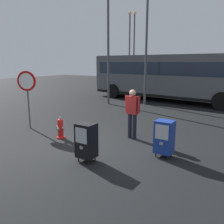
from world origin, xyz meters
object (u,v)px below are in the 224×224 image
Objects in this scene: newspaper_box_primary at (86,140)px; pedestrian at (132,111)px; newspaper_box_secondary at (164,137)px; bus_near at (169,75)px; street_light_near_right at (129,45)px; street_light_far_right at (147,20)px; street_light_near_left at (134,45)px; stop_sign at (27,88)px; bus_far at (153,72)px; street_light_far_left at (108,29)px; fire_hydrant at (60,128)px.

newspaper_box_primary is 0.61× the size of pedestrian.
newspaper_box_secondary is 1.81m from pedestrian.
bus_near is 1.53× the size of street_light_near_right.
newspaper_box_primary is at bearing -74.36° from street_light_far_right.
street_light_near_right is 7.92m from street_light_far_right.
street_light_far_right reaches higher than bus_near.
pedestrian is 15.18m from street_light_near_left.
newspaper_box_secondary is at bearing 1.61° from stop_sign.
newspaper_box_secondary is at bearing -59.06° from street_light_near_left.
bus_far is 7.33m from street_light_far_left.
street_light_near_left is (-8.44, 14.08, 3.50)m from newspaper_box_secondary.
street_light_far_right is (4.44, -6.84, 0.85)m from street_light_near_left.
street_light_near_left is at bearing 120.94° from newspaper_box_secondary.
fire_hydrant is at bearing -74.70° from bus_far.
bus_far is at bearing -14.58° from street_light_near_right.
newspaper_box_secondary is 0.10× the size of bus_far.
fire_hydrant is at bearing -173.73° from newspaper_box_secondary.
newspaper_box_primary is at bearing -27.17° from fire_hydrant.
street_light_far_left reaches higher than street_light_near_right.
newspaper_box_primary is 0.10× the size of bus_far.
newspaper_box_secondary is at bearing 6.27° from fire_hydrant.
bus_near is 4.49m from bus_far.
street_light_near_left is (-2.98, 14.23, 2.47)m from stop_sign.
newspaper_box_secondary is 0.13× the size of street_light_far_left.
street_light_far_right reaches higher than stop_sign.
pedestrian is at bearing -60.51° from street_light_near_right.
street_light_near_right is at bearing -113.19° from street_light_near_left.
street_light_far_right is at bearing 78.83° from stop_sign.
bus_far is at bearing 109.22° from street_light_far_right.
street_light_far_right is (1.46, 7.39, 3.32)m from stop_sign.
street_light_near_left is 1.01× the size of street_light_near_right.
fire_hydrant is 0.11× the size of street_light_near_right.
bus_near reaches higher than newspaper_box_primary.
stop_sign is at bearing -82.84° from bus_far.
bus_near is at bearing 98.98° from newspaper_box_primary.
fire_hydrant is 0.73× the size of newspaper_box_primary.
street_light_near_right reaches higher than fire_hydrant.
stop_sign is 0.32× the size of street_light_near_left.
street_light_far_right is (-2.42, 8.62, 4.35)m from newspaper_box_primary.
newspaper_box_primary is 2.11m from newspaper_box_secondary.
stop_sign is 0.21× the size of bus_far.
street_light_far_left is at bearing 94.37° from stop_sign.
street_light_near_left is at bearing 159.23° from bus_far.
street_light_far_right reaches higher than newspaper_box_secondary.
street_light_far_left is (-0.48, 6.26, 2.86)m from stop_sign.
street_light_far_right is at bearing -53.82° from street_light_near_right.
newspaper_box_secondary is 0.61× the size of pedestrian.
newspaper_box_primary is at bearing -92.20° from pedestrian.
street_light_far_right reaches higher than newspaper_box_primary.
pedestrian is (-1.50, 0.94, 0.38)m from newspaper_box_secondary.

